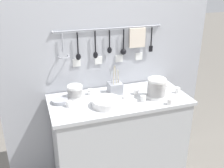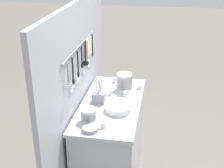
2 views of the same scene
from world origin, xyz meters
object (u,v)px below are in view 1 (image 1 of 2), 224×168
object	(u,v)px
cup_mid_row	(136,92)
cup_edge_near	(69,104)
bowl_stack_nested_right	(75,92)
cup_by_caddy	(166,87)
cup_back_right	(90,92)
plate_stack	(107,102)
steel_mixing_bowl	(60,101)
bowl_stack_tall_left	(156,88)
cup_back_left	(178,90)
cup_centre	(163,90)
cutlery_caddy	(115,88)
cup_edge_far	(125,96)
cup_front_right	(170,102)
cup_front_left	(143,99)

from	to	relation	value
cup_mid_row	cup_edge_near	bearing A→B (deg)	-175.45
bowl_stack_nested_right	cup_by_caddy	xyz separation A→B (m)	(0.84, -0.09, -0.03)
cup_mid_row	cup_back_right	size ratio (longest dim) A/B	1.00
cup_mid_row	cup_back_right	xyz separation A→B (m)	(-0.39, 0.13, 0.00)
plate_stack	steel_mixing_bowl	xyz separation A→B (m)	(-0.36, 0.18, -0.01)
bowl_stack_tall_left	cup_back_right	distance (m)	0.59
bowl_stack_nested_right	cup_back_left	distance (m)	0.92
cup_edge_near	cup_back_left	size ratio (longest dim) A/B	1.00
steel_mixing_bowl	cup_edge_near	xyz separation A→B (m)	(0.06, -0.10, 0.01)
bowl_stack_nested_right	cup_centre	distance (m)	0.79
cutlery_caddy	cup_back_right	xyz separation A→B (m)	(-0.21, 0.05, -0.03)
cutlery_caddy	cup_centre	size ratio (longest dim) A/B	5.23
cup_edge_near	bowl_stack_tall_left	bearing A→B (deg)	-5.26
bowl_stack_tall_left	cup_centre	size ratio (longest dim) A/B	3.54
cup_back_right	steel_mixing_bowl	bearing A→B (deg)	-164.16
cup_by_caddy	cup_edge_far	bearing A→B (deg)	-172.01
steel_mixing_bowl	cup_centre	world-z (taller)	cup_centre
cup_mid_row	cup_by_caddy	world-z (taller)	same
steel_mixing_bowl	cup_edge_far	size ratio (longest dim) A/B	2.73
cup_back_right	cup_front_right	xyz separation A→B (m)	(0.57, -0.40, 0.00)
plate_stack	cup_front_right	world-z (taller)	plate_stack
steel_mixing_bowl	cup_front_right	size ratio (longest dim) A/B	2.73
cutlery_caddy	cup_edge_far	world-z (taller)	cutlery_caddy
cup_edge_far	cup_centre	bearing A→B (deg)	0.16
cup_back_right	cup_edge_far	world-z (taller)	same
cup_front_left	cup_edge_near	distance (m)	0.62
cutlery_caddy	cup_by_caddy	world-z (taller)	cutlery_caddy
bowl_stack_tall_left	cup_back_right	world-z (taller)	bowl_stack_tall_left
cutlery_caddy	cup_back_right	bearing A→B (deg)	167.72
bowl_stack_nested_right	cup_mid_row	xyz separation A→B (m)	(0.53, -0.09, -0.03)
bowl_stack_nested_right	cup_edge_near	xyz separation A→B (m)	(-0.08, -0.14, -0.03)
cup_front_right	bowl_stack_nested_right	bearing A→B (deg)	152.92
cup_back_right	cup_edge_near	world-z (taller)	same
plate_stack	cup_back_right	world-z (taller)	plate_stack
cup_edge_near	cup_back_left	distance (m)	0.98
plate_stack	cutlery_caddy	bearing A→B (deg)	56.59
cup_front_left	bowl_stack_nested_right	bearing A→B (deg)	155.38
cup_by_caddy	cup_front_left	xyz separation A→B (m)	(-0.31, -0.16, 0.00)
cutlery_caddy	cup_centre	xyz separation A→B (m)	(0.42, -0.13, -0.03)
plate_stack	cup_front_right	bearing A→B (deg)	-15.99
bowl_stack_nested_right	cup_centre	world-z (taller)	bowl_stack_nested_right
plate_stack	cup_back_right	distance (m)	0.27
bowl_stack_tall_left	cup_back_left	bearing A→B (deg)	6.50
cutlery_caddy	cup_back_left	world-z (taller)	cutlery_caddy
bowl_stack_tall_left	cup_mid_row	world-z (taller)	bowl_stack_tall_left
cup_edge_far	cup_centre	xyz separation A→B (m)	(0.37, 0.00, 0.00)
cup_edge_far	cup_front_right	bearing A→B (deg)	-35.68
bowl_stack_tall_left	cup_mid_row	bearing A→B (deg)	139.67
cup_mid_row	plate_stack	bearing A→B (deg)	-157.73
steel_mixing_bowl	cup_front_right	world-z (taller)	cup_front_right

